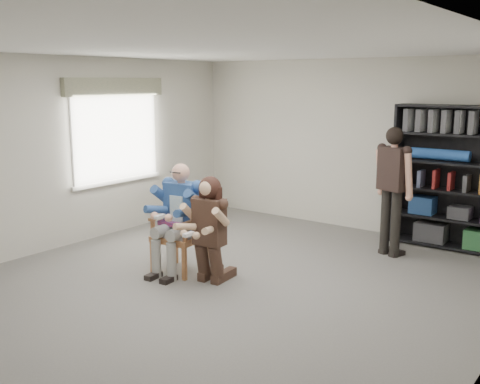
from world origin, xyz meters
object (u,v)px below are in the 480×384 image
Objects in this scene: kneeling_woman at (208,232)px; standing_man at (392,193)px; armchair at (179,230)px; seated_man at (179,218)px; bookshelf at (456,178)px.

standing_man is (1.33, 2.41, 0.25)m from kneeling_woman.
kneeling_woman reaches higher than armchair.
armchair is 0.16m from seated_man.
standing_man is at bearing 44.52° from seated_man.
kneeling_woman is (0.58, -0.12, 0.10)m from armchair.
armchair is 3.00m from standing_man.
standing_man is (1.91, 2.29, 0.19)m from seated_man.
seated_man is 4.05m from bookshelf.
bookshelf is 1.16× the size of standing_man.
standing_man is at bearing -125.00° from bookshelf.
kneeling_woman is at bearing -100.77° from standing_man.
armchair is 4.07m from bookshelf.
armchair is at bearing -128.63° from bookshelf.
bookshelf reaches higher than armchair.
seated_man reaches higher than kneeling_woman.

